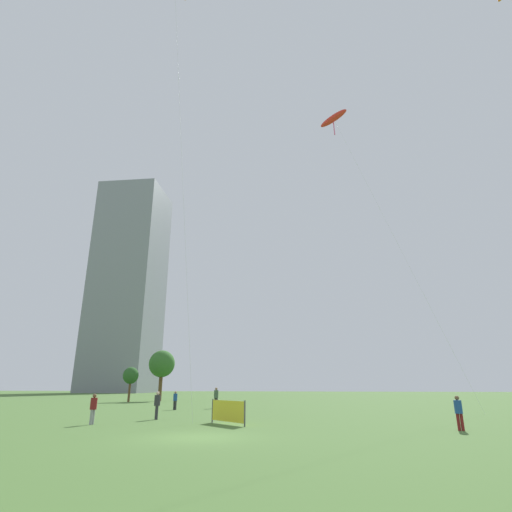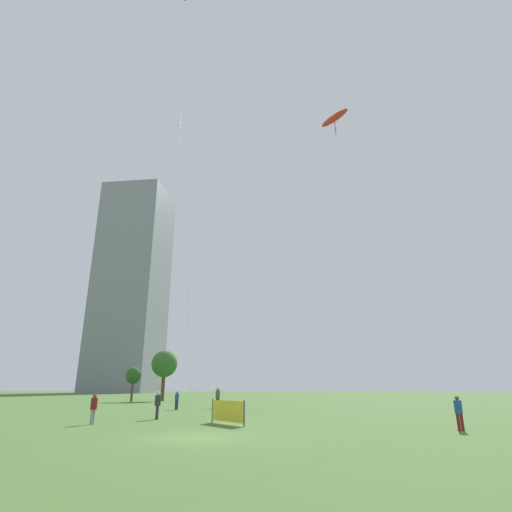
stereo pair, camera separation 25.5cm
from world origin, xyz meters
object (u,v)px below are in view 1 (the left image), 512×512
Objects in this scene: park_tree_0 at (131,376)px; event_banner at (228,411)px; distant_highrise_0 at (128,285)px; kite_flying_2 at (334,119)px; person_standing_1 at (93,407)px; person_standing_0 at (175,399)px; park_tree_1 at (162,364)px; person_standing_4 at (459,410)px; person_standing_2 at (157,403)px; person_standing_3 at (216,396)px.

park_tree_0 is 35.72m from event_banner.
distant_highrise_0 is 27.64× the size of event_banner.
kite_flying_2 is 105.11m from distant_highrise_0.
distant_highrise_0 is at bearing -146.18° from person_standing_1.
park_tree_1 reaches higher than person_standing_0.
kite_flying_2 is at bearing -37.29° from park_tree_1.
person_standing_4 is (18.86, 0.01, -0.02)m from person_standing_1.
person_standing_0 is 0.97× the size of person_standing_1.
person_standing_4 is at bearing 41.16° from person_standing_2.
person_standing_3 is 1.19× the size of person_standing_4.
event_banner is at bearing 106.56° from person_standing_1.
person_standing_3 is 0.42× the size of park_tree_0.
person_standing_2 is 5.82m from event_banner.
person_standing_3 is at bearing -40.82° from park_tree_0.
person_standing_3 is at bearing 49.17° from person_standing_0.
person_standing_3 reaches higher than person_standing_1.
person_standing_3 is at bearing 169.90° from kite_flying_2.
person_standing_0 is 4.24m from person_standing_3.
kite_flying_2 reaches higher than person_standing_2.
kite_flying_2 reaches higher than person_standing_4.
person_standing_2 reaches higher than event_banner.
person_standing_3 is 16.72m from event_banner.
person_standing_1 reaches higher than person_standing_4.
person_standing_2 reaches higher than person_standing_1.
person_standing_4 is 45.03m from park_tree_1.
person_standing_2 is 0.06× the size of kite_flying_2.
distant_highrise_0 reaches higher than park_tree_1.
person_standing_1 is at bearing -66.29° from distant_highrise_0.
person_standing_4 is 11.63m from event_banner.
park_tree_0 is (-15.14, 26.66, 2.30)m from person_standing_2.
distant_highrise_0 is at bearing 118.78° from park_tree_0.
distant_highrise_0 reaches higher than kite_flying_2.
person_standing_4 is 0.65× the size of event_banner.
kite_flying_2 reaches higher than person_standing_0.
person_standing_3 is 20.43m from park_tree_0.
kite_flying_2 reaches higher than person_standing_3.
person_standing_4 is (16.54, -17.22, -0.17)m from person_standing_3.
person_standing_1 is 7.41m from event_banner.
person_standing_4 reaches higher than event_banner.
person_standing_2 is at bearing 158.27° from person_standing_1.
kite_flying_2 is at bearing -55.31° from distant_highrise_0.
person_standing_0 is at bearing 121.41° from event_banner.
park_tree_1 is (-29.14, 34.09, 4.02)m from person_standing_4.
person_standing_2 is 32.54m from kite_flying_2.
park_tree_1 is (2.77, 3.60, 1.66)m from park_tree_0.
park_tree_1 is (-10.28, 34.10, 4.00)m from person_standing_1.
event_banner is at bearing -118.64° from kite_flying_2.
distant_highrise_0 is at bearing 173.06° from person_standing_2.
event_banner is (5.21, -2.58, -0.28)m from person_standing_2.
person_standing_3 is at bearing 143.06° from person_standing_2.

